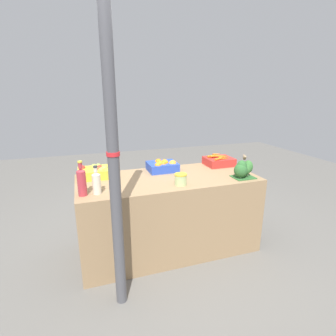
{
  "coord_description": "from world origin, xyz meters",
  "views": [
    {
      "loc": [
        -0.83,
        -2.46,
        1.68
      ],
      "look_at": [
        0.0,
        0.0,
        0.92
      ],
      "focal_mm": 28.0,
      "sensor_mm": 36.0,
      "label": 1
    }
  ],
  "objects_px": {
    "sparrow_bird": "(245,157)",
    "broccoli_pile": "(243,169)",
    "orange_crate": "(163,166)",
    "juice_bottle_cloudy": "(96,182)",
    "apple_crate": "(95,172)",
    "pickle_jar": "(181,179)",
    "juice_bottle_ruby": "(82,181)",
    "support_pole": "(114,169)",
    "carrot_crate": "(219,161)"
  },
  "relations": [
    {
      "from": "apple_crate",
      "to": "sparrow_bird",
      "type": "distance_m",
      "value": 1.55
    },
    {
      "from": "orange_crate",
      "to": "pickle_jar",
      "type": "distance_m",
      "value": 0.49
    },
    {
      "from": "broccoli_pile",
      "to": "pickle_jar",
      "type": "distance_m",
      "value": 0.69
    },
    {
      "from": "pickle_jar",
      "to": "sparrow_bird",
      "type": "bearing_deg",
      "value": 0.81
    },
    {
      "from": "sparrow_bird",
      "to": "broccoli_pile",
      "type": "bearing_deg",
      "value": -31.72
    },
    {
      "from": "carrot_crate",
      "to": "sparrow_bird",
      "type": "bearing_deg",
      "value": -88.36
    },
    {
      "from": "orange_crate",
      "to": "juice_bottle_ruby",
      "type": "height_order",
      "value": "juice_bottle_ruby"
    },
    {
      "from": "apple_crate",
      "to": "juice_bottle_cloudy",
      "type": "distance_m",
      "value": 0.48
    },
    {
      "from": "broccoli_pile",
      "to": "pickle_jar",
      "type": "relative_size",
      "value": 1.87
    },
    {
      "from": "support_pole",
      "to": "juice_bottle_cloudy",
      "type": "bearing_deg",
      "value": 105.58
    },
    {
      "from": "pickle_jar",
      "to": "apple_crate",
      "type": "bearing_deg",
      "value": 146.37
    },
    {
      "from": "orange_crate",
      "to": "juice_bottle_ruby",
      "type": "distance_m",
      "value": 0.99
    },
    {
      "from": "broccoli_pile",
      "to": "juice_bottle_ruby",
      "type": "relative_size",
      "value": 0.73
    },
    {
      "from": "support_pole",
      "to": "pickle_jar",
      "type": "xyz_separation_m",
      "value": [
        0.66,
        0.38,
        -0.27
      ]
    },
    {
      "from": "apple_crate",
      "to": "juice_bottle_cloudy",
      "type": "height_order",
      "value": "juice_bottle_cloudy"
    },
    {
      "from": "juice_bottle_ruby",
      "to": "pickle_jar",
      "type": "relative_size",
      "value": 2.55
    },
    {
      "from": "apple_crate",
      "to": "sparrow_bird",
      "type": "height_order",
      "value": "sparrow_bird"
    },
    {
      "from": "sparrow_bird",
      "to": "pickle_jar",
      "type": "bearing_deg",
      "value": -62.12
    },
    {
      "from": "juice_bottle_cloudy",
      "to": "sparrow_bird",
      "type": "relative_size",
      "value": 2.01
    },
    {
      "from": "orange_crate",
      "to": "juice_bottle_cloudy",
      "type": "bearing_deg",
      "value": -147.72
    },
    {
      "from": "carrot_crate",
      "to": "broccoli_pile",
      "type": "bearing_deg",
      "value": -90.24
    },
    {
      "from": "orange_crate",
      "to": "pickle_jar",
      "type": "xyz_separation_m",
      "value": [
        0.03,
        -0.49,
        -0.0
      ]
    },
    {
      "from": "broccoli_pile",
      "to": "juice_bottle_cloudy",
      "type": "relative_size",
      "value": 0.88
    },
    {
      "from": "apple_crate",
      "to": "orange_crate",
      "type": "relative_size",
      "value": 1.0
    },
    {
      "from": "broccoli_pile",
      "to": "pickle_jar",
      "type": "xyz_separation_m",
      "value": [
        -0.69,
        -0.0,
        -0.03
      ]
    },
    {
      "from": "juice_bottle_cloudy",
      "to": "pickle_jar",
      "type": "distance_m",
      "value": 0.78
    },
    {
      "from": "apple_crate",
      "to": "juice_bottle_ruby",
      "type": "xyz_separation_m",
      "value": [
        -0.14,
        -0.48,
        0.07
      ]
    },
    {
      "from": "juice_bottle_ruby",
      "to": "pickle_jar",
      "type": "height_order",
      "value": "juice_bottle_ruby"
    },
    {
      "from": "apple_crate",
      "to": "broccoli_pile",
      "type": "relative_size",
      "value": 1.43
    },
    {
      "from": "orange_crate",
      "to": "carrot_crate",
      "type": "relative_size",
      "value": 1.0
    },
    {
      "from": "orange_crate",
      "to": "broccoli_pile",
      "type": "distance_m",
      "value": 0.87
    },
    {
      "from": "carrot_crate",
      "to": "juice_bottle_ruby",
      "type": "distance_m",
      "value": 1.65
    },
    {
      "from": "broccoli_pile",
      "to": "juice_bottle_cloudy",
      "type": "xyz_separation_m",
      "value": [
        -1.46,
        0.02,
        0.02
      ]
    },
    {
      "from": "apple_crate",
      "to": "broccoli_pile",
      "type": "bearing_deg",
      "value": -19.21
    },
    {
      "from": "juice_bottle_cloudy",
      "to": "sparrow_bird",
      "type": "xyz_separation_m",
      "value": [
        1.48,
        -0.01,
        0.11
      ]
    },
    {
      "from": "juice_bottle_cloudy",
      "to": "orange_crate",
      "type": "bearing_deg",
      "value": 32.28
    },
    {
      "from": "support_pole",
      "to": "carrot_crate",
      "type": "xyz_separation_m",
      "value": [
        1.35,
        0.88,
        -0.27
      ]
    },
    {
      "from": "support_pole",
      "to": "juice_bottle_ruby",
      "type": "xyz_separation_m",
      "value": [
        -0.23,
        0.4,
        -0.2
      ]
    },
    {
      "from": "juice_bottle_ruby",
      "to": "pickle_jar",
      "type": "bearing_deg",
      "value": -1.36
    },
    {
      "from": "apple_crate",
      "to": "orange_crate",
      "type": "bearing_deg",
      "value": -0.75
    },
    {
      "from": "carrot_crate",
      "to": "sparrow_bird",
      "type": "height_order",
      "value": "sparrow_bird"
    },
    {
      "from": "juice_bottle_cloudy",
      "to": "broccoli_pile",
      "type": "bearing_deg",
      "value": -0.83
    },
    {
      "from": "support_pole",
      "to": "orange_crate",
      "type": "bearing_deg",
      "value": 53.83
    },
    {
      "from": "orange_crate",
      "to": "juice_bottle_cloudy",
      "type": "xyz_separation_m",
      "value": [
        -0.75,
        -0.47,
        0.05
      ]
    },
    {
      "from": "juice_bottle_cloudy",
      "to": "carrot_crate",
      "type": "bearing_deg",
      "value": 18.12
    },
    {
      "from": "orange_crate",
      "to": "juice_bottle_cloudy",
      "type": "relative_size",
      "value": 1.27
    },
    {
      "from": "support_pole",
      "to": "sparrow_bird",
      "type": "relative_size",
      "value": 18.16
    },
    {
      "from": "support_pole",
      "to": "apple_crate",
      "type": "height_order",
      "value": "support_pole"
    },
    {
      "from": "juice_bottle_ruby",
      "to": "sparrow_bird",
      "type": "height_order",
      "value": "juice_bottle_ruby"
    },
    {
      "from": "pickle_jar",
      "to": "sparrow_bird",
      "type": "xyz_separation_m",
      "value": [
        0.7,
        0.01,
        0.16
      ]
    }
  ]
}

